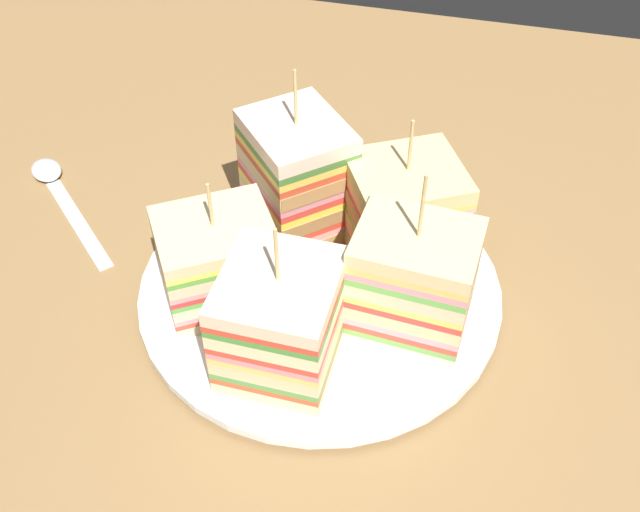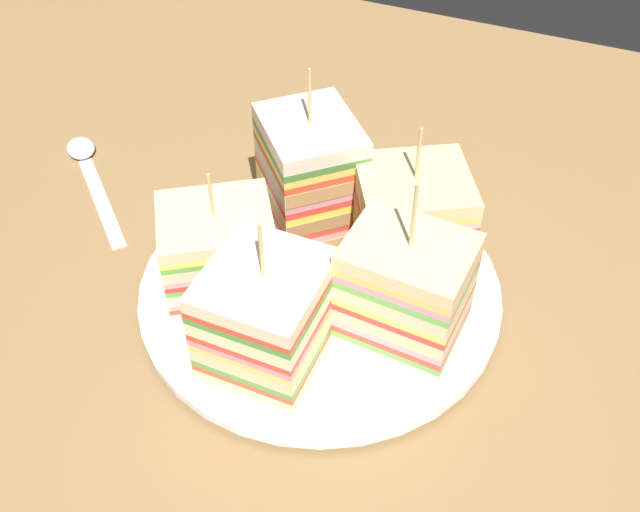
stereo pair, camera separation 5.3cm
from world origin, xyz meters
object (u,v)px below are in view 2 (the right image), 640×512
at_px(sandwich_wedge_4, 219,251).
at_px(spoon, 87,163).
at_px(plate, 320,289).
at_px(sandwich_wedge_1, 404,291).
at_px(sandwich_wedge_0, 267,315).
at_px(sandwich_wedge_3, 311,175).
at_px(sandwich_wedge_2, 410,220).

distance_m(sandwich_wedge_4, spoon, 0.22).
xyz_separation_m(plate, sandwich_wedge_1, (-0.07, 0.02, 0.05)).
relative_size(sandwich_wedge_0, spoon, 0.92).
xyz_separation_m(sandwich_wedge_1, sandwich_wedge_3, (0.10, -0.09, 0.00)).
distance_m(sandwich_wedge_1, sandwich_wedge_2, 0.08).
bearing_deg(plate, sandwich_wedge_1, 162.92).
bearing_deg(sandwich_wedge_0, spoon, 61.79).
relative_size(sandwich_wedge_1, sandwich_wedge_4, 1.30).
distance_m(sandwich_wedge_0, sandwich_wedge_3, 0.14).
height_order(sandwich_wedge_1, sandwich_wedge_2, sandwich_wedge_1).
distance_m(plate, sandwich_wedge_2, 0.09).
xyz_separation_m(sandwich_wedge_0, spoon, (0.25, -0.14, -0.05)).
distance_m(plate, sandwich_wedge_1, 0.09).
distance_m(sandwich_wedge_0, sandwich_wedge_1, 0.09).
height_order(sandwich_wedge_2, sandwich_wedge_3, sandwich_wedge_3).
xyz_separation_m(sandwich_wedge_2, sandwich_wedge_4, (0.12, 0.08, -0.01)).
relative_size(sandwich_wedge_2, sandwich_wedge_3, 0.87).
distance_m(sandwich_wedge_3, spoon, 0.23).
relative_size(sandwich_wedge_1, sandwich_wedge_3, 0.97).
bearing_deg(plate, sandwich_wedge_0, 83.79).
bearing_deg(sandwich_wedge_1, sandwich_wedge_2, -71.52).
xyz_separation_m(sandwich_wedge_1, spoon, (0.33, -0.09, -0.05)).
bearing_deg(sandwich_wedge_1, plate, -12.93).
xyz_separation_m(sandwich_wedge_3, sandwich_wedge_4, (0.03, 0.09, -0.01)).
distance_m(plate, sandwich_wedge_4, 0.08).
bearing_deg(sandwich_wedge_4, sandwich_wedge_1, -30.98).
height_order(plate, sandwich_wedge_4, sandwich_wedge_4).
height_order(sandwich_wedge_3, sandwich_wedge_4, sandwich_wedge_3).
relative_size(plate, spoon, 2.07).
bearing_deg(sandwich_wedge_2, sandwich_wedge_4, 4.42).
bearing_deg(sandwich_wedge_3, sandwich_wedge_2, 39.49).
xyz_separation_m(sandwich_wedge_4, spoon, (0.19, -0.09, -0.04)).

